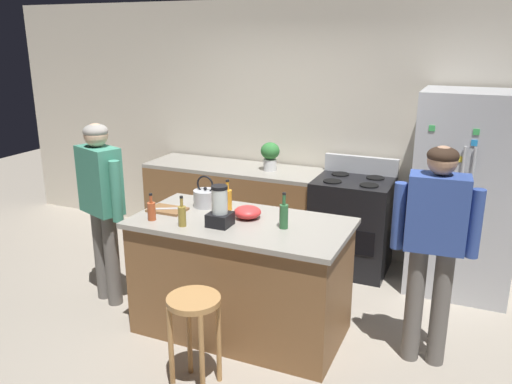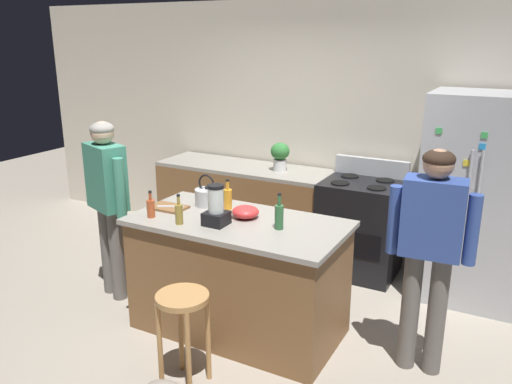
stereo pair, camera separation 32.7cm
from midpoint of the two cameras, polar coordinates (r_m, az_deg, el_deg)
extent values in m
plane|color=#9E9384|center=(4.45, 0.29, -14.77)|extent=(14.00, 14.00, 0.00)
cube|color=beige|center=(5.68, 9.65, 6.62)|extent=(8.00, 0.10, 2.70)
cube|color=brown|center=(4.23, 0.29, -9.49)|extent=(1.63, 0.81, 0.91)
cube|color=gray|center=(4.04, 0.30, -3.42)|extent=(1.69, 0.87, 0.04)
cube|color=brown|center=(5.85, 0.50, -1.89)|extent=(2.00, 0.64, 0.91)
cube|color=gray|center=(5.71, 0.51, 2.64)|extent=(2.00, 0.64, 0.04)
cube|color=#B7BABF|center=(5.05, 24.68, -0.79)|extent=(0.90, 0.70, 1.88)
cylinder|color=#B7BABF|center=(4.67, 23.97, -0.84)|extent=(0.02, 0.02, 0.84)
cylinder|color=#B7BABF|center=(4.67, 24.94, -0.98)|extent=(0.02, 0.02, 0.84)
cube|color=yellow|center=(4.62, 23.96, 2.89)|extent=(0.05, 0.01, 0.05)
cube|color=#268CD8|center=(4.74, 21.62, -1.98)|extent=(0.05, 0.01, 0.05)
cube|color=#3FB259|center=(4.56, 25.66, 5.61)|extent=(0.05, 0.01, 0.05)
cube|color=#3FB259|center=(4.59, 21.36, 6.25)|extent=(0.05, 0.01, 0.05)
cube|color=#268CD8|center=(4.58, 25.45, 4.50)|extent=(0.05, 0.01, 0.05)
cube|color=black|center=(5.36, 13.05, -3.89)|extent=(0.76, 0.64, 0.95)
cube|color=black|center=(5.08, 12.01, -5.55)|extent=(0.60, 0.01, 0.24)
cube|color=#B7BABF|center=(5.46, 14.26, 2.65)|extent=(0.76, 0.06, 0.18)
cylinder|color=black|center=(5.12, 11.01, 0.95)|extent=(0.18, 0.18, 0.01)
cylinder|color=black|center=(5.03, 14.91, 0.41)|extent=(0.18, 0.18, 0.01)
cylinder|color=black|center=(5.40, 11.98, 1.71)|extent=(0.18, 0.18, 0.01)
cylinder|color=black|center=(5.31, 15.69, 1.21)|extent=(0.18, 0.18, 0.01)
cylinder|color=#66605B|center=(5.00, -14.11, -6.12)|extent=(0.17, 0.17, 0.85)
cylinder|color=#66605B|center=(4.85, -13.11, -6.77)|extent=(0.17, 0.17, 0.85)
cube|color=#3F8C72|center=(4.70, -14.22, 1.61)|extent=(0.45, 0.35, 0.58)
cylinder|color=#3F8C72|center=(4.93, -15.53, 1.61)|extent=(0.12, 0.12, 0.52)
cylinder|color=#3F8C72|center=(4.50, -12.69, 0.38)|extent=(0.12, 0.12, 0.52)
sphere|color=#D8AD8C|center=(4.62, -14.56, 6.28)|extent=(0.26, 0.26, 0.20)
ellipsoid|color=gray|center=(4.61, -14.59, 6.71)|extent=(0.27, 0.27, 0.12)
cylinder|color=#66605B|center=(4.01, 21.44, -12.53)|extent=(0.14, 0.14, 0.89)
cylinder|color=#66605B|center=(4.01, 18.82, -12.21)|extent=(0.14, 0.14, 0.89)
cube|color=#334C99|center=(3.72, 21.23, -2.67)|extent=(0.42, 0.25, 0.54)
cylinder|color=#334C99|center=(3.74, 24.96, -3.83)|extent=(0.10, 0.10, 0.48)
cylinder|color=#334C99|center=(3.75, 17.35, -2.94)|extent=(0.10, 0.10, 0.48)
sphere|color=tan|center=(3.63, 21.84, 2.84)|extent=(0.22, 0.22, 0.20)
ellipsoid|color=#332319|center=(3.62, 21.90, 3.38)|extent=(0.23, 0.23, 0.12)
cylinder|color=#B7844C|center=(3.53, -5.41, -11.49)|extent=(0.36, 0.36, 0.04)
cylinder|color=#B7844C|center=(3.68, -7.89, -16.46)|extent=(0.04, 0.04, 0.64)
cylinder|color=#B7844C|center=(3.57, -4.70, -17.54)|extent=(0.04, 0.04, 0.64)
cylinder|color=#B7844C|center=(3.84, -5.78, -14.84)|extent=(0.04, 0.04, 0.64)
cylinder|color=#B7844C|center=(3.73, -2.68, -15.79)|extent=(0.04, 0.04, 0.64)
cylinder|color=silver|center=(5.52, 4.34, 2.94)|extent=(0.14, 0.14, 0.12)
ellipsoid|color=#337A38|center=(5.48, 4.37, 4.46)|extent=(0.20, 0.20, 0.18)
cube|color=black|center=(3.93, -2.00, -2.94)|extent=(0.17, 0.17, 0.10)
cylinder|color=silver|center=(3.89, -2.02, -0.93)|extent=(0.12, 0.12, 0.19)
cylinder|color=black|center=(3.85, -2.04, 0.58)|extent=(0.12, 0.12, 0.02)
cylinder|color=#B24C26|center=(4.14, -9.23, -1.84)|extent=(0.06, 0.06, 0.14)
cylinder|color=#B24C26|center=(4.11, -9.30, -0.52)|extent=(0.02, 0.02, 0.06)
cylinder|color=black|center=(4.10, -9.32, -0.01)|extent=(0.03, 0.03, 0.02)
cylinder|color=orange|center=(4.27, -0.92, -0.84)|extent=(0.07, 0.07, 0.17)
cylinder|color=orange|center=(4.23, -0.92, 0.71)|extent=(0.03, 0.03, 0.07)
cylinder|color=black|center=(4.22, -0.93, 1.28)|extent=(0.03, 0.03, 0.02)
cylinder|color=olive|center=(3.96, -6.10, -2.47)|extent=(0.06, 0.06, 0.15)
cylinder|color=olive|center=(3.92, -6.14, -0.96)|extent=(0.02, 0.02, 0.07)
cylinder|color=black|center=(3.91, -6.16, -0.39)|extent=(0.03, 0.03, 0.02)
cylinder|color=#2D6638|center=(3.85, 4.99, -2.80)|extent=(0.07, 0.07, 0.18)
cylinder|color=#2D6638|center=(3.81, 5.04, -0.96)|extent=(0.03, 0.03, 0.08)
cylinder|color=black|center=(3.79, 5.05, -0.28)|extent=(0.03, 0.03, 0.02)
ellipsoid|color=red|center=(4.08, 1.13, -2.22)|extent=(0.21, 0.21, 0.10)
cylinder|color=#B7BABF|center=(4.38, -3.29, -0.59)|extent=(0.20, 0.20, 0.14)
sphere|color=black|center=(4.36, -3.31, 0.47)|extent=(0.03, 0.03, 0.03)
cylinder|color=#B7BABF|center=(4.31, -1.82, -0.57)|extent=(0.09, 0.03, 0.08)
torus|color=black|center=(4.35, -3.32, 0.92)|extent=(0.16, 0.02, 0.16)
cube|color=brown|center=(4.34, -7.45, -1.71)|extent=(0.30, 0.20, 0.02)
cube|color=#B7BABF|center=(4.32, -7.24, -1.59)|extent=(0.21, 0.13, 0.01)
camera|label=1|loc=(0.16, -87.79, 0.67)|focal=36.52mm
camera|label=2|loc=(0.16, 92.21, -0.67)|focal=36.52mm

